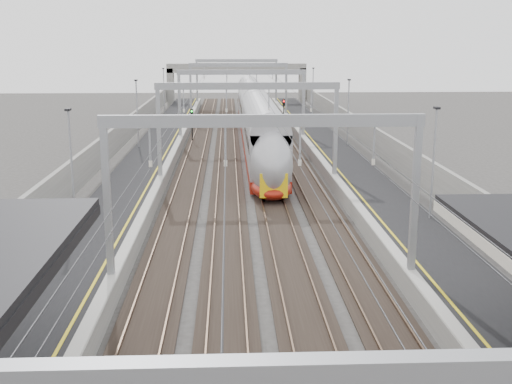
{
  "coord_description": "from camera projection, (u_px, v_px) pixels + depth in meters",
  "views": [
    {
      "loc": [
        -1.36,
        -3.37,
        10.45
      ],
      "look_at": [
        0.0,
        28.32,
        2.95
      ],
      "focal_mm": 45.0,
      "sensor_mm": 36.0,
      "label": 1
    }
  ],
  "objects": [
    {
      "name": "train",
      "position": [
        257.0,
        124.0,
        64.59
      ],
      "size": [
        2.87,
        52.33,
        4.54
      ],
      "color": "#9D1C0E",
      "rests_on": "ground"
    },
    {
      "name": "overhead_line",
      "position": [
        244.0,
        93.0,
        54.5
      ],
      "size": [
        13.0,
        140.0,
        6.6
      ],
      "color": "#919399",
      "rests_on": "platform_left"
    },
    {
      "name": "overbridge",
      "position": [
        237.0,
        74.0,
        101.74
      ],
      "size": [
        22.0,
        2.2,
        6.9
      ],
      "color": "slate",
      "rests_on": "ground"
    },
    {
      "name": "signal_red_near",
      "position": [
        268.0,
        112.0,
        73.62
      ],
      "size": [
        0.32,
        0.32,
        3.48
      ],
      "color": "black",
      "rests_on": "ground"
    },
    {
      "name": "signal_red_far",
      "position": [
        284.0,
        108.0,
        78.22
      ],
      "size": [
        0.32,
        0.32,
        3.48
      ],
      "color": "black",
      "rests_on": "ground"
    },
    {
      "name": "wall_left",
      "position": [
        99.0,
        160.0,
        48.65
      ],
      "size": [
        0.3,
        120.0,
        3.2
      ],
      "primitive_type": "cube",
      "color": "slate",
      "rests_on": "ground"
    },
    {
      "name": "platform_left",
      "position": [
        142.0,
        174.0,
        49.04
      ],
      "size": [
        4.0,
        120.0,
        1.0
      ],
      "primitive_type": "cube",
      "color": "black",
      "rests_on": "ground"
    },
    {
      "name": "tracks",
      "position": [
        247.0,
        179.0,
        49.48
      ],
      "size": [
        11.4,
        140.0,
        0.2
      ],
      "color": "black",
      "rests_on": "ground"
    },
    {
      "name": "platform_right",
      "position": [
        350.0,
        172.0,
        49.71
      ],
      "size": [
        4.0,
        120.0,
        1.0
      ],
      "primitive_type": "cube",
      "color": "black",
      "rests_on": "ground"
    },
    {
      "name": "signal_green",
      "position": [
        192.0,
        119.0,
        67.22
      ],
      "size": [
        0.32,
        0.32,
        3.48
      ],
      "color": "black",
      "rests_on": "ground"
    },
    {
      "name": "wall_right",
      "position": [
        391.0,
        158.0,
        49.59
      ],
      "size": [
        0.3,
        120.0,
        3.2
      ],
      "primitive_type": "cube",
      "color": "slate",
      "rests_on": "ground"
    }
  ]
}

